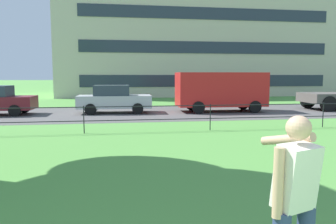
{
  "coord_description": "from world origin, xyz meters",
  "views": [
    {
      "loc": [
        -1.11,
        -0.61,
        2.08
      ],
      "look_at": [
        0.0,
        6.66,
        1.25
      ],
      "focal_mm": 34.95,
      "sensor_mm": 36.0,
      "label": 1
    }
  ],
  "objects_px": {
    "car_silver_center": "(114,99)",
    "apartment_building_background": "(193,36)",
    "person_thrower": "(294,203)",
    "panel_van_far_right": "(221,90)"
  },
  "relations": [
    {
      "from": "panel_van_far_right",
      "to": "apartment_building_background",
      "type": "distance_m",
      "value": 19.48
    },
    {
      "from": "person_thrower",
      "to": "apartment_building_background",
      "type": "bearing_deg",
      "value": 78.49
    },
    {
      "from": "apartment_building_background",
      "to": "person_thrower",
      "type": "bearing_deg",
      "value": -101.51
    },
    {
      "from": "car_silver_center",
      "to": "apartment_building_background",
      "type": "xyz_separation_m",
      "value": [
        8.71,
        18.38,
        5.66
      ]
    },
    {
      "from": "person_thrower",
      "to": "panel_van_far_right",
      "type": "bearing_deg",
      "value": 74.49
    },
    {
      "from": "person_thrower",
      "to": "car_silver_center",
      "type": "xyz_separation_m",
      "value": [
        -1.78,
        15.63,
        -0.16
      ]
    },
    {
      "from": "panel_van_far_right",
      "to": "apartment_building_background",
      "type": "relative_size",
      "value": 0.18
    },
    {
      "from": "panel_van_far_right",
      "to": "apartment_building_background",
      "type": "xyz_separation_m",
      "value": [
        2.65,
        18.59,
        5.16
      ]
    },
    {
      "from": "person_thrower",
      "to": "apartment_building_background",
      "type": "relative_size",
      "value": 0.06
    },
    {
      "from": "car_silver_center",
      "to": "apartment_building_background",
      "type": "distance_m",
      "value": 21.11
    }
  ]
}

